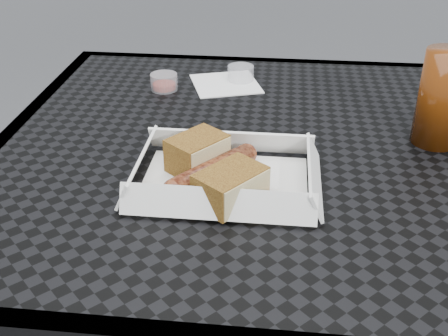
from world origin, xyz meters
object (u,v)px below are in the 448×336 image
object	(u,v)px
food_tray	(225,182)
drink_glass	(442,98)
bratwurst	(212,171)
patio_table	(251,186)

from	to	relation	value
food_tray	drink_glass	distance (m)	0.35
bratwurst	drink_glass	xyz separation A→B (m)	(0.32, 0.16, 0.05)
patio_table	bratwurst	xyz separation A→B (m)	(-0.05, -0.12, 0.09)
patio_table	food_tray	world-z (taller)	food_tray
patio_table	drink_glass	bearing A→B (deg)	7.67
food_tray	drink_glass	world-z (taller)	drink_glass
drink_glass	food_tray	bearing A→B (deg)	-152.87
bratwurst	drink_glass	world-z (taller)	drink_glass
drink_glass	bratwurst	bearing A→B (deg)	-153.80
bratwurst	drink_glass	distance (m)	0.36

